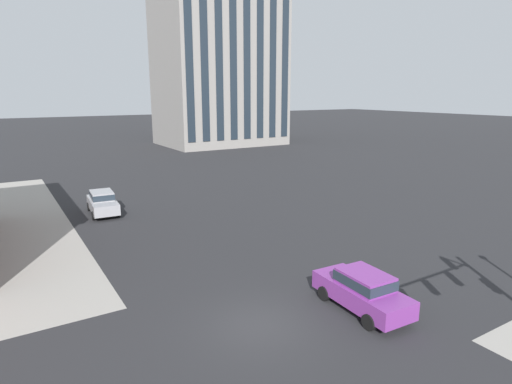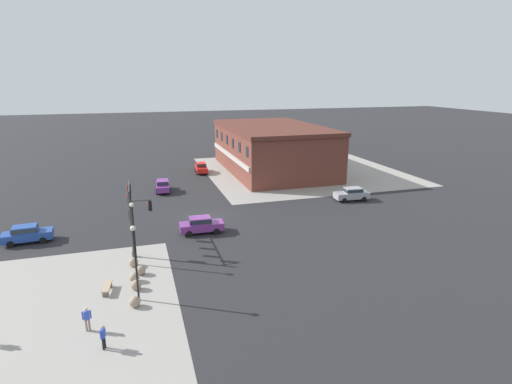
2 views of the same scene
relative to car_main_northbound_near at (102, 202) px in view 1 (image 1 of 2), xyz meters
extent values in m
plane|color=#262628|center=(1.52, -19.33, -0.92)|extent=(320.00, 320.00, 0.00)
cube|color=#99999E|center=(0.00, -0.05, -0.22)|extent=(2.09, 4.52, 0.76)
cube|color=#99999E|center=(0.01, 0.10, 0.46)|extent=(1.65, 2.22, 0.60)
cube|color=#232D38|center=(0.01, 0.10, 0.46)|extent=(1.69, 2.31, 0.40)
cylinder|color=black|center=(0.73, -1.47, -0.60)|extent=(0.27, 0.65, 0.64)
cylinder|color=black|center=(-0.94, -1.35, -0.60)|extent=(0.27, 0.65, 0.64)
cylinder|color=black|center=(0.93, 1.25, -0.60)|extent=(0.27, 0.65, 0.64)
cylinder|color=black|center=(-0.73, 1.37, -0.60)|extent=(0.27, 0.65, 0.64)
cube|color=#7A3389|center=(5.79, -20.52, -0.22)|extent=(1.95, 4.47, 0.76)
cube|color=#7A3389|center=(5.78, -20.66, 0.46)|extent=(1.59, 2.18, 0.60)
cube|color=#232D38|center=(5.78, -20.66, 0.46)|extent=(1.63, 2.27, 0.40)
cylinder|color=black|center=(5.01, -19.12, -0.60)|extent=(0.25, 0.65, 0.64)
cylinder|color=black|center=(6.68, -19.19, -0.60)|extent=(0.25, 0.65, 0.64)
cylinder|color=black|center=(4.89, -21.84, -0.60)|extent=(0.25, 0.65, 0.64)
cylinder|color=black|center=(6.56, -21.91, -0.60)|extent=(0.25, 0.65, 0.64)
camera|label=1|loc=(-6.46, -32.05, 7.88)|focal=30.08mm
camera|label=2|loc=(44.62, -26.53, 14.24)|focal=28.49mm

